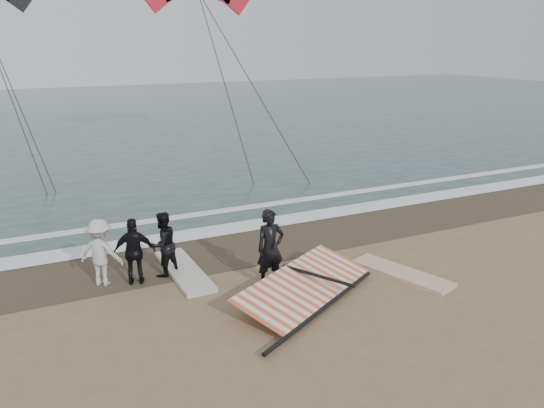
{
  "coord_description": "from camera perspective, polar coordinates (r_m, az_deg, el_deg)",
  "views": [
    {
      "loc": [
        -4.81,
        -8.0,
        5.38
      ],
      "look_at": [
        0.44,
        3.0,
        1.6
      ],
      "focal_mm": 35.0,
      "sensor_mm": 36.0,
      "label": 1
    }
  ],
  "objects": [
    {
      "name": "board_cream",
      "position": [
        13.05,
        -9.45,
        -7.1
      ],
      "size": [
        0.79,
        2.7,
        0.11
      ],
      "primitive_type": "cube",
      "rotation": [
        0.0,
        0.0,
        0.03
      ],
      "color": "beige",
      "rests_on": "ground"
    },
    {
      "name": "foam_far",
      "position": [
        17.18,
        -7.95,
        -1.09
      ],
      "size": [
        120.0,
        0.45,
        0.01
      ],
      "primitive_type": "cube",
      "color": "white",
      "rests_on": "sea"
    },
    {
      "name": "foam_near",
      "position": [
        15.65,
        -6.03,
        -2.86
      ],
      "size": [
        120.0,
        0.9,
        0.01
      ],
      "primitive_type": "cube",
      "color": "white",
      "rests_on": "sea"
    },
    {
      "name": "sea",
      "position": [
        41.63,
        -18.89,
        8.92
      ],
      "size": [
        120.0,
        54.0,
        0.02
      ],
      "primitive_type": "cube",
      "color": "#233838",
      "rests_on": "ground"
    },
    {
      "name": "trio_cluster",
      "position": [
        12.61,
        -15.04,
        -4.75
      ],
      "size": [
        2.45,
        1.14,
        1.58
      ],
      "color": "black",
      "rests_on": "ground"
    },
    {
      "name": "man_main",
      "position": [
        11.96,
        -0.18,
        -4.76
      ],
      "size": [
        0.66,
        0.43,
        1.8
      ],
      "primitive_type": "imported",
      "rotation": [
        0.0,
        0.0,
        -0.0
      ],
      "color": "black",
      "rests_on": "ground"
    },
    {
      "name": "board_white",
      "position": [
        13.13,
        13.73,
        -7.25
      ],
      "size": [
        1.46,
        2.59,
        0.1
      ],
      "primitive_type": "cube",
      "rotation": [
        0.0,
        0.0,
        0.33
      ],
      "color": "silver",
      "rests_on": "ground"
    },
    {
      "name": "ground",
      "position": [
        10.78,
        4.91,
        -12.79
      ],
      "size": [
        120.0,
        120.0,
        0.0
      ],
      "primitive_type": "plane",
      "color": "#8C704C",
      "rests_on": "ground"
    },
    {
      "name": "sail_rig",
      "position": [
        11.79,
        3.01,
        -8.9
      ],
      "size": [
        3.84,
        3.32,
        0.49
      ],
      "color": "black",
      "rests_on": "ground"
    },
    {
      "name": "wet_sand",
      "position": [
        14.43,
        -4.14,
        -4.68
      ],
      "size": [
        120.0,
        2.8,
        0.01
      ],
      "primitive_type": "cube",
      "color": "#4C3D2B",
      "rests_on": "ground"
    }
  ]
}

